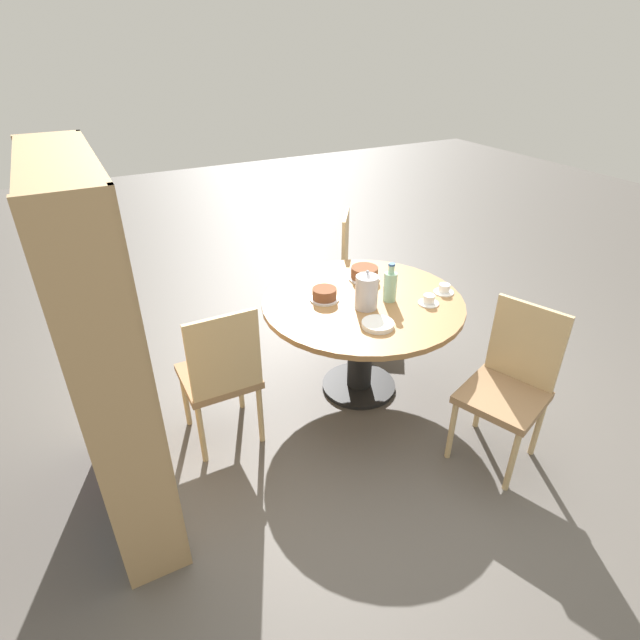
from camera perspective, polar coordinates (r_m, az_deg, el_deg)
The scene contains 13 objects.
ground_plane at distance 3.60m, azimuth 4.43°, elevation -7.60°, with size 14.00×14.00×0.00m, color #56514C.
dining_table at distance 3.29m, azimuth 4.80°, elevation 0.04°, with size 1.30×1.30×0.70m.
chair_a at distance 2.93m, azimuth -11.27°, elevation -6.04°, with size 0.42×0.42×0.94m.
chair_b at distance 3.00m, azimuth 20.83°, elevation -6.78°, with size 0.54×0.54×0.94m.
chair_c at distance 4.20m, azimuth 4.61°, elevation 6.15°, with size 0.59×0.59×0.94m.
bookshelf at distance 2.50m, azimuth -22.62°, elevation -4.70°, with size 1.07×0.28×1.81m.
coffee_pot at distance 3.07m, azimuth 5.35°, elevation 3.33°, with size 0.14×0.14×0.25m.
water_bottle at distance 3.18m, azimuth 8.02°, elevation 3.92°, with size 0.08×0.08×0.25m.
cake_main at distance 3.47m, azimuth 5.10°, elevation 5.32°, with size 0.22×0.22×0.09m.
cake_second at distance 3.18m, azimuth 0.51°, elevation 2.93°, with size 0.19×0.19×0.08m.
cup_a at distance 3.22m, azimuth 12.33°, elevation 2.21°, with size 0.13×0.13×0.06m.
cup_b at distance 3.38m, azimuth 13.99°, elevation 3.41°, with size 0.13×0.13×0.06m.
plate_stack at distance 2.92m, azimuth 6.62°, elevation -0.50°, with size 0.19×0.19×0.03m.
Camera 1 is at (-2.38, 1.56, 2.20)m, focal length 28.00 mm.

